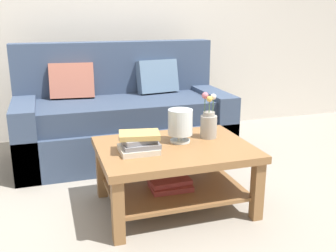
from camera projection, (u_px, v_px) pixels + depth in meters
The scene contains 7 objects.
ground_plane at pixel (151, 189), 3.02m from camera, with size 10.00×10.00×0.00m, color gray.
back_wall at pixel (109, 11), 4.15m from camera, with size 6.40×0.12×2.70m, color beige.
couch at pixel (123, 118), 3.67m from camera, with size 1.94×0.90×1.06m.
coffee_table at pixel (174, 164), 2.65m from camera, with size 1.03×0.76×0.45m.
book_stack_main at pixel (139, 143), 2.48m from camera, with size 0.29×0.23×0.13m.
glass_hurricane_vase at pixel (180, 123), 2.67m from camera, with size 0.17×0.17×0.23m.
flower_pitcher at pixel (209, 123), 2.77m from camera, with size 0.12×0.12×0.33m.
Camera 1 is at (-0.72, -2.67, 1.31)m, focal length 41.21 mm.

